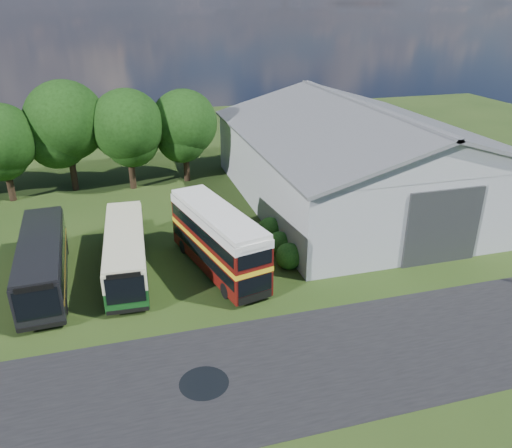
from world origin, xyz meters
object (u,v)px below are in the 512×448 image
object	(u,v)px
bus_green_single	(126,251)
bus_maroon_double	(218,241)
storage_shed	(358,151)
bus_dark_single	(43,261)

from	to	relation	value
bus_green_single	bus_maroon_double	xyz separation A→B (m)	(5.49, -1.21, 0.53)
bus_green_single	bus_maroon_double	world-z (taller)	bus_maroon_double
storage_shed	bus_maroon_double	xyz separation A→B (m)	(-13.74, -9.10, -2.15)
bus_maroon_double	storage_shed	bearing A→B (deg)	20.10
bus_maroon_double	bus_dark_single	size ratio (longest dim) A/B	0.91
storage_shed	bus_dark_single	xyz separation A→B (m)	(-23.94, -7.98, -2.62)
bus_green_single	bus_dark_single	distance (m)	4.72
storage_shed	bus_green_single	distance (m)	20.95
storage_shed	bus_dark_single	world-z (taller)	storage_shed
bus_green_single	bus_dark_single	bearing A→B (deg)	-176.38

